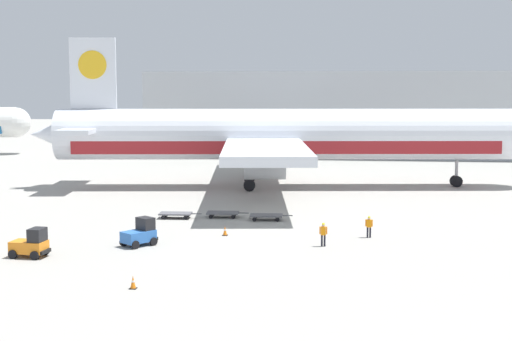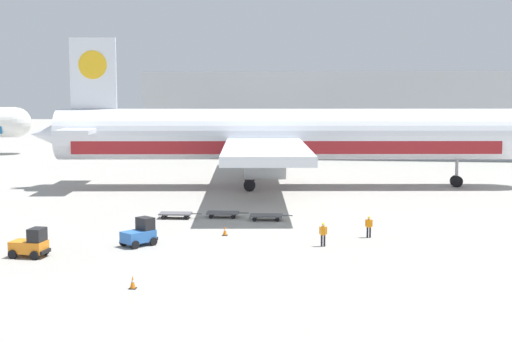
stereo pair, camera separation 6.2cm
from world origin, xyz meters
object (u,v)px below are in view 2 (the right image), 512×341
ground_crew_near (323,233)px  ground_crew_far (369,225)px  baggage_dolly_third (266,216)px  baggage_dolly_second (223,213)px  baggage_tug_foreground (31,244)px  traffic_cone_near (225,231)px  airplane_main (279,136)px  baggage_tug_mid (140,233)px  baggage_dolly_lead (176,214)px  traffic_cone_far (133,282)px

ground_crew_near → ground_crew_far: ground_crew_near is taller
ground_crew_near → ground_crew_far: 4.86m
baggage_dolly_third → baggage_dolly_second: bearing=165.2°
baggage_tug_foreground → ground_crew_near: (19.54, 5.58, 0.14)m
traffic_cone_near → airplane_main: bearing=86.3°
baggage_dolly_second → ground_crew_near: 13.91m
baggage_tug_mid → ground_crew_near: (13.20, 1.22, 0.14)m
baggage_tug_mid → baggage_dolly_second: size_ratio=0.75×
baggage_dolly_lead → baggage_dolly_third: same height
baggage_tug_mid → ground_crew_far: size_ratio=1.68×
baggage_dolly_second → baggage_dolly_lead: bearing=-170.8°
baggage_dolly_third → baggage_tug_mid: bearing=-129.5°
ground_crew_near → baggage_dolly_second: bearing=-49.4°
airplane_main → baggage_dolly_lead: (-7.26, -20.82, -5.45)m
baggage_tug_mid → ground_crew_far: (16.60, 4.70, 0.09)m
ground_crew_near → ground_crew_far: (3.40, 3.48, -0.05)m
baggage_dolly_lead → ground_crew_near: 16.30m
baggage_dolly_second → traffic_cone_near: 7.73m
baggage_tug_foreground → traffic_cone_near: bearing=40.5°
traffic_cone_far → baggage_tug_foreground: bearing=143.7°
baggage_dolly_lead → ground_crew_far: size_ratio=2.25×
airplane_main → traffic_cone_far: size_ratio=76.69×
baggage_tug_foreground → traffic_cone_near: size_ratio=3.34×
baggage_tug_foreground → airplane_main: bearing=74.2°
baggage_tug_foreground → baggage_dolly_lead: baggage_tug_foreground is taller
baggage_tug_mid → baggage_dolly_second: baggage_tug_mid is taller
airplane_main → baggage_dolly_lead: airplane_main is taller
ground_crew_near → traffic_cone_near: ground_crew_near is taller
ground_crew_far → traffic_cone_far: size_ratio=2.20×
airplane_main → ground_crew_near: (5.87, -30.48, -4.82)m
baggage_dolly_third → traffic_cone_near: (-2.53, -6.77, -0.01)m
baggage_tug_mid → ground_crew_far: 17.25m
baggage_dolly_lead → baggage_dolly_third: 8.00m
baggage_dolly_second → traffic_cone_near: bearing=-82.4°
baggage_dolly_third → ground_crew_far: ground_crew_far is taller
ground_crew_near → ground_crew_far: size_ratio=1.04×
traffic_cone_far → ground_crew_near: bearing=49.3°
baggage_tug_foreground → baggage_dolly_third: (14.41, 15.28, -0.49)m
baggage_dolly_lead → baggage_dolly_third: (8.00, 0.04, 0.00)m
baggage_tug_mid → ground_crew_far: bearing=-36.7°
airplane_main → baggage_tug_foreground: 38.88m
baggage_dolly_third → traffic_cone_far: size_ratio=4.95×
ground_crew_near → traffic_cone_far: 16.13m
airplane_main → traffic_cone_far: (-4.64, -42.70, -5.47)m
traffic_cone_near → traffic_cone_far: traffic_cone_near is taller
baggage_tug_mid → traffic_cone_far: 11.34m
baggage_tug_mid → traffic_cone_far: baggage_tug_mid is taller
airplane_main → ground_crew_far: bearing=-78.3°
baggage_tug_foreground → baggage_dolly_second: baggage_tug_foreground is taller
baggage_tug_mid → traffic_cone_far: (2.70, -11.00, -0.51)m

